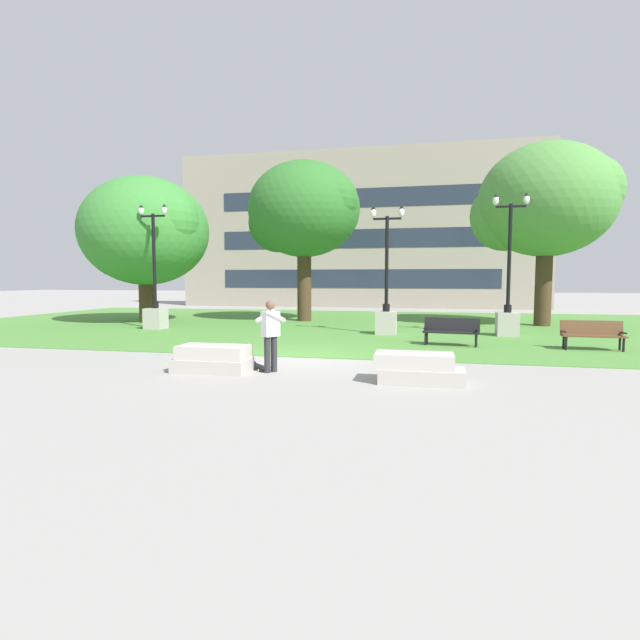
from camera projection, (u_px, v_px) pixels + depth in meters
ground_plane at (303, 358)px, 14.03m from camera, size 140.00×140.00×0.00m
grass_lawn at (355, 325)px, 23.76m from camera, size 40.00×20.00×0.02m
concrete_block_center at (213, 359)px, 11.91m from camera, size 1.80×0.90×0.64m
concrete_block_left at (418, 369)px, 10.67m from camera, size 1.89×0.90×0.64m
person_skateboarder at (270, 331)px, 11.82m from camera, size 0.69×0.58×1.71m
skateboard at (259, 366)px, 12.23m from camera, size 0.84×0.89×0.14m
park_bench_near_left at (592, 333)px, 15.44m from camera, size 1.81×0.56×0.90m
park_bench_near_right at (451, 330)px, 16.47m from camera, size 1.86×0.78×0.90m
lamp_post_right at (386, 308)px, 19.77m from camera, size 1.32×0.80×5.04m
lamp_post_center at (508, 308)px, 19.19m from camera, size 1.32×0.80×5.43m
lamp_post_left at (155, 304)px, 21.87m from camera, size 1.32×0.80×5.40m
tree_near_right at (144, 233)px, 24.89m from camera, size 6.60×6.29×7.23m
tree_far_right at (303, 211)px, 25.58m from camera, size 6.01×5.73×8.18m
tree_far_left at (545, 202)px, 22.90m from camera, size 6.38×6.08×8.38m
building_facade_distant at (357, 229)px, 37.81m from camera, size 28.01×1.03×11.93m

